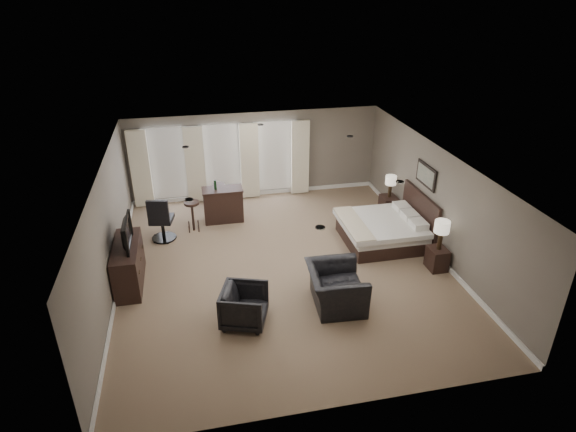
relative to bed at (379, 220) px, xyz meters
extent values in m
cube|color=#78624C|center=(-2.58, -0.61, -0.63)|extent=(7.60, 8.60, 0.04)
cube|color=silver|center=(-2.58, -0.61, 1.97)|extent=(7.60, 8.60, 0.04)
cube|color=#6C645A|center=(-2.58, 3.64, 0.67)|extent=(7.50, 0.04, 2.60)
cube|color=#6C645A|center=(-2.58, -4.86, 0.67)|extent=(7.50, 0.04, 2.60)
cube|color=#6C645A|center=(-6.33, -0.61, 0.67)|extent=(0.04, 8.50, 2.60)
cube|color=#6C645A|center=(1.17, -0.61, 0.67)|extent=(0.04, 8.50, 2.60)
cube|color=silver|center=(-5.18, 3.58, 0.62)|extent=(1.15, 0.04, 2.05)
cube|color=silver|center=(-3.58, 3.58, 0.62)|extent=(1.15, 0.04, 2.05)
cube|color=silver|center=(-1.98, 3.58, 0.62)|extent=(1.15, 0.04, 2.05)
cube|color=beige|center=(-5.93, 3.46, 0.55)|extent=(0.55, 0.12, 2.30)
cube|color=beige|center=(-4.38, 3.46, 0.55)|extent=(0.55, 0.12, 2.30)
cube|color=beige|center=(-2.78, 3.46, 0.55)|extent=(0.55, 0.12, 2.30)
cube|color=beige|center=(-1.23, 3.46, 0.55)|extent=(0.55, 0.12, 2.30)
cube|color=silver|center=(0.00, 0.00, 0.00)|extent=(2.00, 1.90, 1.27)
cube|color=black|center=(0.89, -1.45, -0.37)|extent=(0.40, 0.48, 0.53)
cube|color=black|center=(0.89, 1.45, -0.36)|extent=(0.42, 0.51, 0.56)
cube|color=beige|center=(0.89, -1.45, 0.25)|extent=(0.34, 0.34, 0.71)
cube|color=beige|center=(0.89, 1.45, 0.24)|extent=(0.31, 0.31, 0.63)
cube|color=slate|center=(1.12, 0.00, 1.12)|extent=(0.04, 0.96, 0.56)
cube|color=black|center=(-6.03, -0.60, -0.15)|extent=(0.54, 1.66, 0.96)
imported|color=black|center=(-6.03, -0.60, 0.40)|extent=(0.61, 1.05, 0.14)
imported|color=black|center=(-1.82, -2.28, -0.08)|extent=(0.91, 1.33, 1.11)
imported|color=black|center=(-3.72, -2.48, -0.20)|extent=(1.02, 1.05, 0.87)
cube|color=black|center=(-3.73, 2.07, -0.15)|extent=(1.10, 0.57, 0.96)
cube|color=black|center=(-4.57, 1.64, -0.22)|extent=(0.43, 0.43, 0.84)
cube|color=black|center=(-3.78, 2.88, -0.25)|extent=(0.47, 0.47, 0.77)
cube|color=black|center=(-5.35, 1.30, -0.03)|extent=(0.73, 0.73, 1.22)
camera|label=1|loc=(-4.46, -10.05, 5.49)|focal=30.00mm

